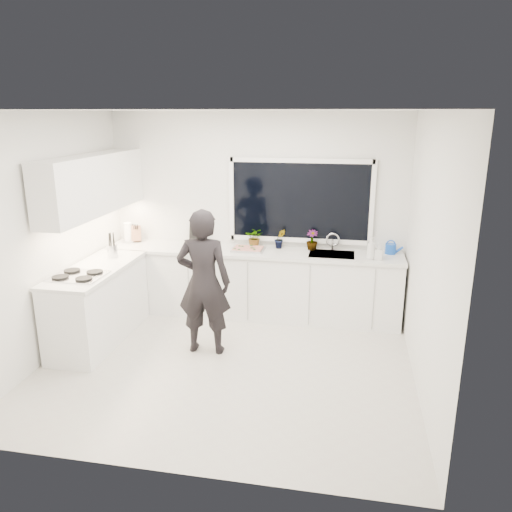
# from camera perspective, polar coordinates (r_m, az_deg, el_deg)

# --- Properties ---
(floor) EXTENTS (4.00, 3.50, 0.02)m
(floor) POSITION_cam_1_polar(r_m,az_deg,el_deg) (5.65, -3.36, -12.38)
(floor) COLOR beige
(floor) RESTS_ON ground
(wall_back) EXTENTS (4.00, 0.02, 2.70)m
(wall_back) POSITION_cam_1_polar(r_m,az_deg,el_deg) (6.81, 0.03, 4.86)
(wall_back) COLOR white
(wall_back) RESTS_ON ground
(wall_left) EXTENTS (0.02, 3.50, 2.70)m
(wall_left) POSITION_cam_1_polar(r_m,az_deg,el_deg) (5.95, -22.73, 1.92)
(wall_left) COLOR white
(wall_left) RESTS_ON ground
(wall_right) EXTENTS (0.02, 3.50, 2.70)m
(wall_right) POSITION_cam_1_polar(r_m,az_deg,el_deg) (5.05, 19.10, -0.09)
(wall_right) COLOR white
(wall_right) RESTS_ON ground
(ceiling) EXTENTS (4.00, 3.50, 0.02)m
(ceiling) POSITION_cam_1_polar(r_m,az_deg,el_deg) (4.96, -3.90, 16.41)
(ceiling) COLOR white
(ceiling) RESTS_ON wall_back
(window) EXTENTS (1.80, 0.02, 1.00)m
(window) POSITION_cam_1_polar(r_m,az_deg,el_deg) (6.66, 5.08, 6.28)
(window) COLOR black
(window) RESTS_ON wall_back
(base_cabinets_back) EXTENTS (3.92, 0.58, 0.88)m
(base_cabinets_back) POSITION_cam_1_polar(r_m,az_deg,el_deg) (6.76, -0.46, -3.23)
(base_cabinets_back) COLOR white
(base_cabinets_back) RESTS_ON floor
(base_cabinets_left) EXTENTS (0.58, 1.60, 0.88)m
(base_cabinets_left) POSITION_cam_1_polar(r_m,az_deg,el_deg) (6.33, -17.54, -5.40)
(base_cabinets_left) COLOR white
(base_cabinets_left) RESTS_ON floor
(countertop_back) EXTENTS (3.94, 0.62, 0.04)m
(countertop_back) POSITION_cam_1_polar(r_m,az_deg,el_deg) (6.61, -0.49, 0.50)
(countertop_back) COLOR silver
(countertop_back) RESTS_ON base_cabinets_back
(countertop_left) EXTENTS (0.62, 1.60, 0.04)m
(countertop_left) POSITION_cam_1_polar(r_m,az_deg,el_deg) (6.18, -17.90, -1.43)
(countertop_left) COLOR silver
(countertop_left) RESTS_ON base_cabinets_left
(upper_cabinets) EXTENTS (0.34, 2.10, 0.70)m
(upper_cabinets) POSITION_cam_1_polar(r_m,az_deg,el_deg) (6.34, -18.11, 7.80)
(upper_cabinets) COLOR white
(upper_cabinets) RESTS_ON wall_left
(sink) EXTENTS (0.58, 0.42, 0.14)m
(sink) POSITION_cam_1_polar(r_m,az_deg,el_deg) (6.52, 8.62, -0.20)
(sink) COLOR silver
(sink) RESTS_ON countertop_back
(faucet) EXTENTS (0.03, 0.03, 0.22)m
(faucet) POSITION_cam_1_polar(r_m,az_deg,el_deg) (6.67, 8.75, 1.60)
(faucet) COLOR silver
(faucet) RESTS_ON countertop_back
(stovetop) EXTENTS (0.56, 0.48, 0.03)m
(stovetop) POSITION_cam_1_polar(r_m,az_deg,el_deg) (5.89, -19.69, -2.10)
(stovetop) COLOR black
(stovetop) RESTS_ON countertop_left
(person) EXTENTS (0.63, 0.43, 1.68)m
(person) POSITION_cam_1_polar(r_m,az_deg,el_deg) (5.64, -5.99, -3.01)
(person) COLOR black
(person) RESTS_ON floor
(pizza_tray) EXTENTS (0.42, 0.31, 0.03)m
(pizza_tray) POSITION_cam_1_polar(r_m,az_deg,el_deg) (6.59, -0.92, 0.77)
(pizza_tray) COLOR silver
(pizza_tray) RESTS_ON countertop_back
(pizza) EXTENTS (0.38, 0.28, 0.01)m
(pizza) POSITION_cam_1_polar(r_m,az_deg,el_deg) (6.59, -0.92, 0.91)
(pizza) COLOR #B53D18
(pizza) RESTS_ON pizza_tray
(watering_can) EXTENTS (0.17, 0.17, 0.13)m
(watering_can) POSITION_cam_1_polar(r_m,az_deg,el_deg) (6.66, 15.12, 0.80)
(watering_can) COLOR blue
(watering_can) RESTS_ON countertop_back
(paper_towel_roll) EXTENTS (0.12, 0.12, 0.26)m
(paper_towel_roll) POSITION_cam_1_polar(r_m,az_deg,el_deg) (7.23, -14.40, 2.57)
(paper_towel_roll) COLOR white
(paper_towel_roll) RESTS_ON countertop_back
(knife_block) EXTENTS (0.16, 0.14, 0.22)m
(knife_block) POSITION_cam_1_polar(r_m,az_deg,el_deg) (7.23, -13.51, 2.46)
(knife_block) COLOR #925D44
(knife_block) RESTS_ON countertop_back
(utensil_crock) EXTENTS (0.16, 0.16, 0.16)m
(utensil_crock) POSITION_cam_1_polar(r_m,az_deg,el_deg) (6.53, -16.08, 0.57)
(utensil_crock) COLOR silver
(utensil_crock) RESTS_ON countertop_left
(picture_frame_large) EXTENTS (0.22, 0.04, 0.28)m
(picture_frame_large) POSITION_cam_1_polar(r_m,az_deg,el_deg) (7.00, -6.55, 2.63)
(picture_frame_large) COLOR black
(picture_frame_large) RESTS_ON countertop_back
(picture_frame_small) EXTENTS (0.25, 0.05, 0.30)m
(picture_frame_small) POSITION_cam_1_polar(r_m,az_deg,el_deg) (7.00, -6.66, 2.71)
(picture_frame_small) COLOR black
(picture_frame_small) RESTS_ON countertop_back
(herb_plants) EXTENTS (0.97, 0.21, 0.27)m
(herb_plants) POSITION_cam_1_polar(r_m,az_deg,el_deg) (6.69, 2.03, 2.03)
(herb_plants) COLOR #26662D
(herb_plants) RESTS_ON countertop_back
(soap_bottles) EXTENTS (0.20, 0.11, 0.29)m
(soap_bottles) POSITION_cam_1_polar(r_m,az_deg,el_deg) (6.33, 13.29, 0.76)
(soap_bottles) COLOR #D8BF66
(soap_bottles) RESTS_ON countertop_back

